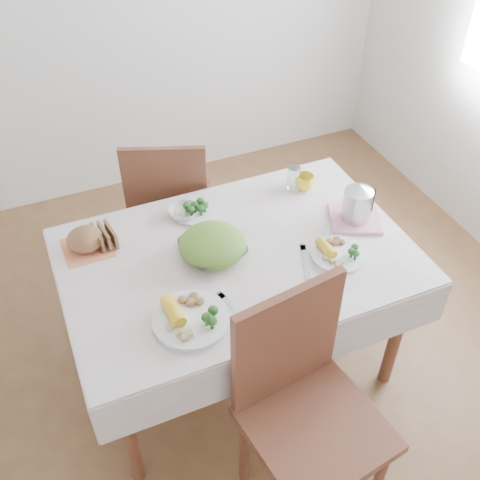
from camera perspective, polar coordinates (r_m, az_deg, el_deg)
name	(u,v)px	position (r m, az deg, el deg)	size (l,w,h in m)	color
floor	(238,360)	(3.00, -0.21, -12.14)	(3.60, 3.60, 0.00)	brown
dining_table	(238,313)	(2.71, -0.22, -7.44)	(1.40, 0.90, 0.75)	brown
tablecloth	(238,255)	(2.43, -0.25, -1.54)	(1.50, 1.00, 0.01)	beige
chair_near	(315,435)	(2.26, 7.59, -19.07)	(0.48, 0.48, 1.05)	brown
chair_far	(172,207)	(3.18, -6.95, 3.39)	(0.44, 0.44, 0.98)	brown
salad_bowl	(213,250)	(2.40, -2.79, -1.03)	(0.27, 0.27, 0.07)	white
dinner_plate_left	(191,320)	(2.16, -5.00, -8.10)	(0.30, 0.30, 0.02)	white
dinner_plate_right	(338,254)	(2.45, 9.89, -1.43)	(0.24, 0.24, 0.02)	white
broccoli_plate	(195,213)	(2.64, -4.59, 2.78)	(0.19, 0.19, 0.02)	beige
napkin	(87,248)	(2.54, -15.24, -0.76)	(0.21, 0.21, 0.00)	#DF754B
bread_loaf	(85,238)	(2.51, -15.46, 0.19)	(0.16, 0.15, 0.10)	brown
fruit_bowl	(184,212)	(2.62, -5.75, 2.83)	(0.14, 0.14, 0.04)	white
yellow_mug	(305,182)	(2.79, 6.58, 5.86)	(0.10, 0.10, 0.08)	yellow
glass_tumbler	(294,177)	(2.78, 5.46, 6.42)	(0.06, 0.06, 0.12)	white
pink_tray	(355,218)	(2.65, 11.57, 2.16)	(0.22, 0.22, 0.02)	pink
electric_kettle	(358,199)	(2.58, 11.90, 4.09)	(0.13, 0.13, 0.18)	#B2B5BA
fork_left	(235,308)	(2.21, -0.56, -6.89)	(0.02, 0.19, 0.00)	silver
fork_right	(306,262)	(2.40, 6.67, -2.24)	(0.02, 0.21, 0.00)	silver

